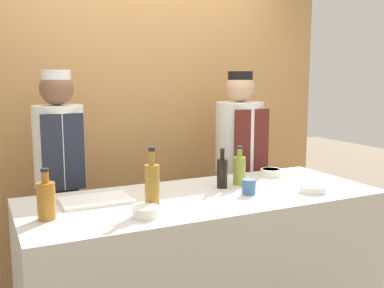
# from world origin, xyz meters

# --- Properties ---
(cabinet_wall) EXTENTS (3.48, 0.18, 2.40)m
(cabinet_wall) POSITION_xyz_m (0.00, 1.26, 1.20)
(cabinet_wall) COLOR #B7844C
(cabinet_wall) RESTS_ON ground_plane
(counter) EXTENTS (2.09, 0.84, 0.92)m
(counter) POSITION_xyz_m (0.00, 0.00, 0.46)
(counter) COLOR beige
(counter) RESTS_ON ground_plane
(sauce_bowl_white) EXTENTS (0.14, 0.14, 0.05)m
(sauce_bowl_white) POSITION_xyz_m (-0.45, -0.24, 0.95)
(sauce_bowl_white) COLOR white
(sauce_bowl_white) RESTS_ON counter
(sauce_bowl_orange) EXTENTS (0.16, 0.16, 0.04)m
(sauce_bowl_orange) POSITION_xyz_m (0.62, -0.22, 0.95)
(sauce_bowl_orange) COLOR white
(sauce_bowl_orange) RESTS_ON counter
(sauce_bowl_red) EXTENTS (0.14, 0.14, 0.05)m
(sauce_bowl_red) POSITION_xyz_m (0.65, 0.25, 0.95)
(sauce_bowl_red) COLOR white
(sauce_bowl_red) RESTS_ON counter
(cutting_board) EXTENTS (0.38, 0.25, 0.02)m
(cutting_board) POSITION_xyz_m (-0.61, 0.13, 0.93)
(cutting_board) COLOR white
(cutting_board) RESTS_ON counter
(bottle_oil) EXTENTS (0.08, 0.08, 0.25)m
(bottle_oil) POSITION_xyz_m (0.32, 0.13, 1.02)
(bottle_oil) COLOR olive
(bottle_oil) RESTS_ON counter
(bottle_vinegar) EXTENTS (0.08, 0.08, 0.33)m
(bottle_vinegar) POSITION_xyz_m (-0.38, -0.14, 1.05)
(bottle_vinegar) COLOR olive
(bottle_vinegar) RESTS_ON counter
(bottle_soy) EXTENTS (0.07, 0.07, 0.25)m
(bottle_soy) POSITION_xyz_m (0.18, 0.11, 1.02)
(bottle_soy) COLOR black
(bottle_soy) RESTS_ON counter
(bottle_amber) EXTENTS (0.09, 0.09, 0.25)m
(bottle_amber) POSITION_xyz_m (-0.90, -0.06, 1.02)
(bottle_amber) COLOR #9E661E
(bottle_amber) RESTS_ON counter
(cup_blue) EXTENTS (0.08, 0.08, 0.09)m
(cup_blue) POSITION_xyz_m (0.24, -0.10, 0.97)
(cup_blue) COLOR #386093
(cup_blue) RESTS_ON counter
(chef_left) EXTENTS (0.33, 0.33, 1.65)m
(chef_left) POSITION_xyz_m (-0.70, 0.74, 0.91)
(chef_left) COLOR #28282D
(chef_left) RESTS_ON ground_plane
(chef_right) EXTENTS (0.38, 0.38, 1.65)m
(chef_right) POSITION_xyz_m (0.70, 0.74, 0.89)
(chef_right) COLOR #28282D
(chef_right) RESTS_ON ground_plane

